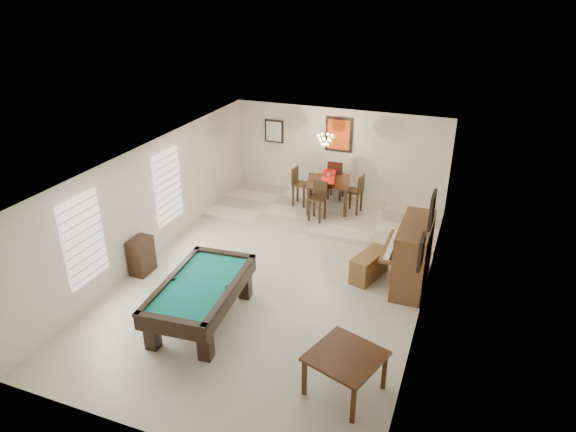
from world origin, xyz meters
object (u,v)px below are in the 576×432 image
Objects in this scene: flower_vase at (329,172)px; chandelier at (325,136)px; dining_chair_west at (301,187)px; dining_chair_east at (354,194)px; upright_piano at (405,253)px; pool_table at (202,302)px; square_table at (345,373)px; dining_chair_south at (317,201)px; dining_chair_north at (336,179)px; dining_table at (328,193)px; piano_bench at (369,265)px; apothecary_chest at (141,256)px.

flower_vase is 1.09m from chandelier.
dining_chair_east is at bearing -85.77° from dining_chair_west.
pool_table is at bearing -140.90° from upright_piano.
dining_chair_south is at bearing 112.16° from square_table.
dining_chair_north is at bearing -41.55° from dining_chair_west.
dining_chair_east is at bearing 0.78° from dining_table.
dining_chair_south is (-2.21, 5.43, 0.28)m from square_table.
dining_table reaches higher than square_table.
dining_chair_north is 1.88× the size of chandelier.
square_table is at bearing -60.30° from dining_chair_south.
upright_piano is 3.32m from dining_chair_east.
flower_vase reaches higher than pool_table.
apothecary_chest is (-4.59, -1.54, 0.12)m from piano_bench.
dining_chair_south is (-2.53, 2.01, -0.06)m from upright_piano.
chandelier is at bearing -106.99° from dining_chair_west.
dining_chair_east is at bearing 122.36° from upright_piano.
dining_chair_west is at bearing 115.30° from square_table.
square_table is 0.61× the size of upright_piano.
dining_chair_west reaches higher than dining_chair_south.
upright_piano reaches higher than piano_bench.
chandelier is (-0.03, -0.29, 1.62)m from dining_table.
piano_bench is (-0.70, -0.04, -0.41)m from upright_piano.
flower_vase is at bearing 109.22° from square_table.
dining_chair_west is at bearing -178.30° from flower_vase.
pool_table is at bearing -98.01° from chandelier.
dining_chair_west is at bearing 132.13° from piano_bench.
dining_chair_north is 1.84m from chandelier.
dining_chair_south is 0.98× the size of dining_chair_east.
chandelier reaches higher than dining_chair_east.
upright_piano is 2.76× the size of chandelier.
flower_vase is 0.22× the size of dining_chair_west.
flower_vase is 0.94m from dining_chair_south.
chandelier is at bearing 110.35° from square_table.
dining_table is 0.79m from dining_chair_south.
apothecary_chest is at bearing -124.20° from chandelier.
pool_table is 4.18m from upright_piano.
apothecary_chest is at bearing -122.72° from dining_table.
dining_chair_east reaches higher than dining_chair_south.
dining_table is 0.76m from dining_chair_west.
dining_chair_north is at bearing 88.05° from chandelier.
dining_chair_west is at bearing 139.52° from upright_piano.
dining_chair_north is (0.00, 0.75, -0.46)m from flower_vase.
dining_chair_south is 1.71× the size of chandelier.
dining_chair_east is (0.71, 0.01, -0.50)m from flower_vase.
dining_chair_west is (-0.01, 5.40, 0.25)m from pool_table.
square_table is at bearing -95.28° from upright_piano.
upright_piano reaches higher than dining_table.
dining_chair_west reaches higher than apothecary_chest.
flower_vase reaches higher than dining_chair_west.
dining_chair_east is (0.71, 0.01, 0.07)m from dining_table.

